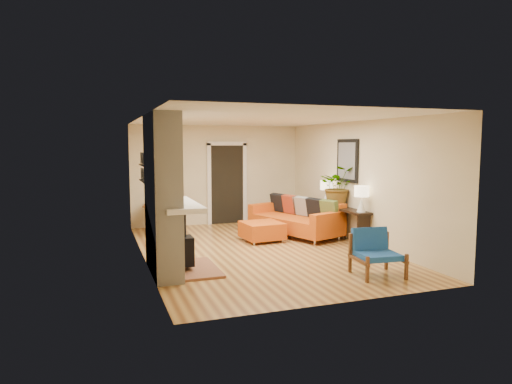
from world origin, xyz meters
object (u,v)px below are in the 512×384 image
Objects in this scene: dining_table at (161,209)px; houseplant at (338,186)px; blue_chair at (375,250)px; lamp_near at (362,196)px; lamp_far at (327,189)px; ottoman at (262,230)px; sofa at (297,218)px; console_table at (343,214)px.

dining_table is 1.77× the size of houseplant.
blue_chair is 0.48× the size of dining_table.
blue_chair is at bearing -60.20° from dining_table.
houseplant is (-0.01, 0.93, 0.12)m from lamp_near.
lamp_far is at bearing 90.00° from lamp_near.
lamp_far is at bearing 9.01° from ottoman.
dining_table is (-2.94, 1.46, 0.16)m from sofa.
lamp_near is (1.72, -1.22, 0.82)m from ottoman.
ottoman is at bearing 105.51° from blue_chair.
houseplant reaches higher than lamp_near.
console_table is (0.71, -0.83, 0.18)m from sofa.
blue_chair is 2.70m from console_table.
blue_chair is at bearing -109.17° from console_table.
sofa is 4.58× the size of lamp_far.
console_table is 3.43× the size of lamp_near.
lamp_far is 0.57m from houseplant.
sofa is 3.17× the size of blue_chair.
sofa is 1.08m from ottoman.
lamp_near is (0.00, -0.74, 0.49)m from console_table.
console_table is 0.89m from lamp_far.
ottoman is 2.67m from dining_table.
lamp_far is 0.59× the size of houseplant.
dining_table is 0.87× the size of console_table.
sofa is 3.29m from dining_table.
blue_chair is 1.45× the size of lamp_far.
sofa is 1.34× the size of console_table.
ottoman is at bearing 164.48° from console_table.
dining_table is at bearing 147.88° from console_table.
console_table is at bearing -15.52° from ottoman.
lamp_near and lamp_far have the same top height.
console_table is at bearing 90.00° from lamp_near.
console_table reaches higher than ottoman.
lamp_near reaches higher than console_table.
lamp_far is (3.65, -1.54, 0.51)m from dining_table.
houseplant is at bearing -42.53° from sofa.
blue_chair is 2.97m from houseplant.
sofa is 4.58× the size of lamp_near.
ottoman is at bearing -160.65° from sofa.
lamp_near is at bearing -90.00° from console_table.
sofa reaches higher than dining_table.
ottoman is 0.48× the size of console_table.
lamp_far reaches higher than sofa.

